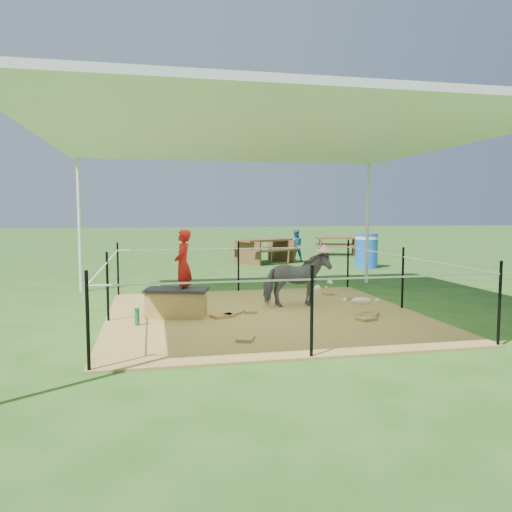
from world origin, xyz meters
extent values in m
plane|color=#2D5919|center=(0.00, 0.00, 0.00)|extent=(90.00, 90.00, 0.00)
cube|color=brown|center=(0.00, 0.00, 0.01)|extent=(4.60, 4.60, 0.03)
cylinder|color=silver|center=(-3.00, 3.00, 1.30)|extent=(0.07, 0.07, 2.60)
cylinder|color=silver|center=(3.00, 3.00, 1.30)|extent=(0.07, 0.07, 2.60)
cube|color=white|center=(0.00, 0.00, 2.64)|extent=(6.30, 6.30, 0.08)
cube|color=white|center=(0.00, 0.00, 2.79)|extent=(3.30, 3.30, 0.22)
cylinder|color=black|center=(-2.25, 2.25, 0.50)|extent=(0.04, 0.04, 1.00)
cylinder|color=black|center=(0.00, 2.25, 0.50)|extent=(0.04, 0.04, 1.00)
cylinder|color=black|center=(2.25, 2.25, 0.50)|extent=(0.04, 0.04, 1.00)
cylinder|color=black|center=(-2.25, 0.00, 0.50)|extent=(0.04, 0.04, 1.00)
cylinder|color=black|center=(2.25, 0.00, 0.50)|extent=(0.04, 0.04, 1.00)
cylinder|color=black|center=(-2.25, -2.25, 0.50)|extent=(0.04, 0.04, 1.00)
cylinder|color=black|center=(0.00, -2.25, 0.50)|extent=(0.04, 0.04, 1.00)
cylinder|color=black|center=(2.25, -2.25, 0.50)|extent=(0.04, 0.04, 1.00)
cylinder|color=white|center=(0.00, 2.25, 0.85)|extent=(4.50, 0.02, 0.02)
cylinder|color=white|center=(0.00, -2.25, 0.85)|extent=(4.50, 0.02, 0.02)
cylinder|color=white|center=(2.25, 0.00, 0.85)|extent=(0.02, 4.50, 0.02)
cylinder|color=white|center=(-2.25, 0.00, 0.85)|extent=(0.02, 4.50, 0.02)
cube|color=olive|center=(-1.30, 0.06, 0.22)|extent=(0.91, 0.62, 0.37)
cube|color=black|center=(-1.30, 0.06, 0.42)|extent=(0.98, 0.68, 0.05)
imported|color=#AE1410|center=(-1.20, 0.06, 0.90)|extent=(0.33, 0.41, 1.00)
cylinder|color=#19742D|center=(-1.85, -0.39, 0.15)|extent=(0.08, 0.08, 0.23)
imported|color=#4E4D52|center=(0.64, 0.47, 0.47)|extent=(1.07, 0.53, 0.88)
cylinder|color=#FF93C6|center=(0.64, 0.47, 0.98)|extent=(0.28, 0.28, 0.13)
cylinder|color=blue|center=(4.23, 5.74, 0.48)|extent=(0.81, 0.81, 0.96)
cube|color=brown|center=(1.76, 7.63, 0.36)|extent=(2.14, 1.93, 0.73)
cube|color=#54331C|center=(4.93, 9.80, 0.33)|extent=(1.82, 1.52, 0.65)
imported|color=teal|center=(2.76, 7.73, 0.51)|extent=(0.53, 0.43, 1.02)
camera|label=1|loc=(-1.64, -7.18, 1.55)|focal=35.00mm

